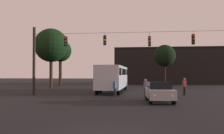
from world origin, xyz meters
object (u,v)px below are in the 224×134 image
at_px(city_bus, 113,76).
at_px(pedestrian_crossing_center, 145,87).
at_px(car_near_right, 159,91).
at_px(tree_behind_building, 165,56).
at_px(pedestrian_crossing_left, 184,86).
at_px(pedestrian_crossing_right, 115,87).
at_px(tree_left_silhouette, 51,45).
at_px(tree_right_far, 60,51).

bearing_deg(city_bus, pedestrian_crossing_center, -61.96).
relative_size(car_near_right, pedestrian_crossing_center, 2.65).
relative_size(city_bus, tree_behind_building, 1.55).
relative_size(pedestrian_crossing_left, pedestrian_crossing_right, 1.08).
bearing_deg(tree_behind_building, car_near_right, -96.10).
height_order(tree_left_silhouette, tree_behind_building, tree_left_silhouette).
relative_size(city_bus, tree_right_far, 1.33).
bearing_deg(pedestrian_crossing_right, tree_behind_building, 72.65).
xyz_separation_m(car_near_right, pedestrian_crossing_left, (2.89, 6.32, 0.17)).
relative_size(pedestrian_crossing_center, tree_behind_building, 0.24).
height_order(car_near_right, pedestrian_crossing_left, pedestrian_crossing_left).
bearing_deg(tree_left_silhouette, city_bus, -31.67).
bearing_deg(pedestrian_crossing_right, car_near_right, -45.13).
xyz_separation_m(pedestrian_crossing_right, tree_left_silhouette, (-10.85, 12.52, 5.45)).
height_order(car_near_right, pedestrian_crossing_center, pedestrian_crossing_center).
bearing_deg(pedestrian_crossing_left, pedestrian_crossing_right, -159.08).
height_order(pedestrian_crossing_center, tree_behind_building, tree_behind_building).
distance_m(tree_behind_building, tree_right_far, 18.52).
bearing_deg(pedestrian_crossing_left, tree_left_silhouette, 150.30).
height_order(pedestrian_crossing_left, pedestrian_crossing_center, pedestrian_crossing_left).
xyz_separation_m(car_near_right, tree_behind_building, (2.57, 24.02, 4.40)).
relative_size(city_bus, tree_left_silhouette, 1.25).
bearing_deg(tree_left_silhouette, car_near_right, -48.13).
relative_size(car_near_right, tree_behind_building, 0.62).
height_order(car_near_right, tree_left_silhouette, tree_left_silhouette).
bearing_deg(car_near_right, pedestrian_crossing_center, 106.76).
bearing_deg(tree_left_silhouette, pedestrian_crossing_center, -43.75).
bearing_deg(pedestrian_crossing_center, tree_behind_building, 80.31).
bearing_deg(tree_behind_building, tree_left_silhouette, -155.79).
distance_m(pedestrian_crossing_right, tree_left_silhouette, 17.44).
distance_m(city_bus, car_near_right, 11.23).
xyz_separation_m(pedestrian_crossing_center, tree_right_far, (-14.95, 21.16, 5.28)).
height_order(pedestrian_crossing_left, pedestrian_crossing_right, pedestrian_crossing_left).
height_order(city_bus, car_near_right, city_bus).
distance_m(pedestrian_crossing_left, pedestrian_crossing_right, 7.12).
height_order(pedestrian_crossing_left, tree_behind_building, tree_behind_building).
height_order(pedestrian_crossing_right, tree_left_silhouette, tree_left_silhouette).
relative_size(pedestrian_crossing_center, pedestrian_crossing_right, 1.06).
distance_m(car_near_right, tree_left_silhouette, 22.57).
xyz_separation_m(city_bus, tree_left_silhouette, (-9.95, 6.14, 4.46)).
distance_m(pedestrian_crossing_left, tree_right_far, 26.63).
height_order(tree_behind_building, tree_right_far, tree_right_far).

